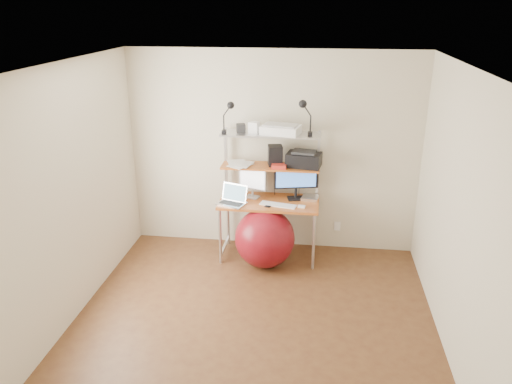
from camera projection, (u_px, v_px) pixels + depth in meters
The scene contains 20 objects.
room at pixel (253, 208), 4.52m from camera, with size 3.60×3.60×3.60m.
computer_desk at pixel (270, 183), 6.02m from camera, with size 1.20×0.60×1.57m.
wall_outlet at pixel (337, 226), 6.41m from camera, with size 0.08×0.01×0.12m, color white.
monitor_silver at pixel (253, 181), 6.09m from camera, with size 0.35×0.17×0.40m.
monitor_black at pixel (296, 178), 6.02m from camera, with size 0.53×0.19×0.54m.
laptop at pixel (233, 199), 5.96m from camera, with size 0.39×0.35×0.29m.
keyboard at pixel (278, 205), 5.91m from camera, with size 0.44×0.12×0.01m, color white.
mouse at pixel (302, 207), 5.85m from camera, with size 0.08×0.05×0.02m, color white.
mac_mini at pixel (310, 198), 6.09m from camera, with size 0.20×0.20×0.04m, color silver.
phone at pixel (269, 205), 5.90m from camera, with size 0.06×0.12×0.01m, color black.
printer at pixel (304, 159), 5.95m from camera, with size 0.44×0.33×0.19m.
nas_cube at pixel (275, 155), 5.99m from camera, with size 0.17×0.17×0.24m, color black.
red_box at pixel (279, 166), 5.90m from camera, with size 0.17×0.11×0.05m, color red.
scanner at pixel (281, 129), 5.82m from camera, with size 0.49×0.37×0.11m.
box_white at pixel (254, 128), 5.85m from camera, with size 0.11×0.09×0.13m, color white.
box_grey at pixel (241, 128), 5.89m from camera, with size 0.10×0.10×0.10m, color #2A2A2C.
clip_lamp_left at pixel (229, 111), 5.72m from camera, with size 0.15×0.09×0.38m.
clip_lamp_right at pixel (304, 110), 5.63m from camera, with size 0.17×0.09×0.42m.
exercise_ball at pixel (265, 238), 5.95m from camera, with size 0.72×0.72×0.72m, color maroon.
paper_stack at pixel (239, 164), 6.04m from camera, with size 0.36×0.41×0.02m.
Camera 1 is at (0.57, -4.13, 2.99)m, focal length 35.00 mm.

